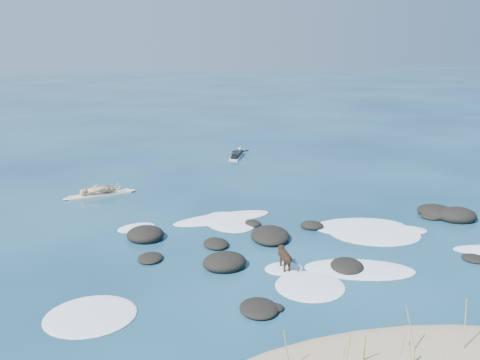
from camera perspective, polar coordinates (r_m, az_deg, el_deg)
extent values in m
plane|color=#0A2642|center=(17.78, 3.79, -6.07)|extent=(160.00, 160.00, 0.00)
cylinder|color=olive|center=(10.82, 11.38, -17.87)|extent=(0.04, 0.15, 0.98)
cylinder|color=olive|center=(11.73, 17.78, -15.06)|extent=(0.30, 0.11, 1.11)
cylinder|color=olive|center=(10.99, 16.66, -17.76)|extent=(0.22, 0.08, 0.94)
cylinder|color=olive|center=(12.16, 22.86, -14.24)|extent=(0.06, 0.16, 1.21)
cylinder|color=olive|center=(11.22, 17.75, -17.78)|extent=(0.07, 0.17, 0.72)
cylinder|color=olive|center=(11.20, 13.13, -17.31)|extent=(0.12, 0.21, 0.77)
cylinder|color=olive|center=(10.74, 5.06, -17.88)|extent=(0.19, 0.06, 0.97)
ellipsoid|color=black|center=(16.24, -9.54, -8.22)|extent=(0.98, 1.06, 0.20)
ellipsoid|color=black|center=(17.58, 3.23, -5.94)|extent=(1.55, 1.83, 0.44)
ellipsoid|color=black|center=(13.39, 3.54, -13.47)|extent=(0.63, 0.55, 0.16)
ellipsoid|color=black|center=(17.03, -2.58, -6.82)|extent=(0.91, 1.06, 0.26)
ellipsoid|color=black|center=(20.65, 19.61, -3.72)|extent=(0.82, 0.89, 0.22)
ellipsoid|color=black|center=(18.83, 1.38, -4.64)|extent=(0.69, 0.79, 0.20)
ellipsoid|color=black|center=(17.85, -10.06, -5.76)|extent=(1.51, 1.54, 0.51)
ellipsoid|color=black|center=(20.81, 22.15, -3.55)|extent=(1.62, 1.44, 0.60)
ellipsoid|color=black|center=(13.31, 2.03, -13.53)|extent=(0.98, 1.11, 0.25)
ellipsoid|color=black|center=(17.45, 23.68, -7.68)|extent=(0.87, 0.92, 0.17)
ellipsoid|color=black|center=(15.73, 11.34, -9.00)|extent=(1.26, 1.35, 0.32)
ellipsoid|color=black|center=(21.10, 20.29, -3.23)|extent=(1.56, 1.76, 0.44)
ellipsoid|color=black|center=(18.68, 7.68, -4.86)|extent=(1.01, 0.95, 0.31)
ellipsoid|color=black|center=(15.58, -1.65, -8.76)|extent=(1.57, 1.50, 0.50)
ellipsoid|color=white|center=(19.09, -1.19, -4.49)|extent=(2.19, 2.68, 0.12)
ellipsoid|color=white|center=(18.86, -10.99, -5.03)|extent=(1.54, 1.23, 0.12)
ellipsoid|color=white|center=(13.57, -15.65, -13.77)|extent=(2.51, 2.38, 0.12)
ellipsoid|color=white|center=(19.07, 12.71, -4.89)|extent=(3.54, 2.39, 0.12)
ellipsoid|color=white|center=(14.57, 7.49, -11.17)|extent=(2.40, 2.40, 0.12)
ellipsoid|color=white|center=(18.58, 14.18, -5.54)|extent=(3.66, 3.23, 0.12)
ellipsoid|color=white|center=(15.77, 12.64, -9.30)|extent=(3.45, 2.42, 0.12)
ellipsoid|color=white|center=(18.86, 14.32, -5.23)|extent=(3.72, 2.09, 0.12)
ellipsoid|color=white|center=(19.45, -1.88, -4.11)|extent=(3.87, 1.74, 0.12)
ellipsoid|color=white|center=(15.49, 4.68, -9.41)|extent=(1.10, 0.90, 0.12)
cube|color=beige|center=(22.87, -14.68, -1.52)|extent=(2.57, 1.07, 0.08)
ellipsoid|color=beige|center=(23.15, -11.65, -1.13)|extent=(0.55, 0.39, 0.09)
ellipsoid|color=beige|center=(22.66, -17.78, -1.92)|extent=(0.55, 0.39, 0.09)
imported|color=tan|center=(22.64, -14.83, 0.56)|extent=(0.51, 0.67, 1.64)
cube|color=white|center=(29.06, -0.30, 2.55)|extent=(1.27, 1.98, 0.07)
ellipsoid|color=white|center=(30.01, 0.09, 2.96)|extent=(0.40, 0.49, 0.07)
cube|color=black|center=(29.03, -0.31, 2.81)|extent=(0.85, 1.25, 0.20)
sphere|color=tan|center=(29.68, -0.02, 3.30)|extent=(0.28, 0.28, 0.21)
cylinder|color=black|center=(29.89, -0.45, 3.15)|extent=(0.50, 0.11, 0.22)
cylinder|color=black|center=(29.79, 0.50, 3.11)|extent=(0.39, 0.43, 0.22)
cube|color=black|center=(28.40, -0.59, 2.44)|extent=(0.49, 0.58, 0.13)
cylinder|color=black|center=(15.23, 4.83, -8.10)|extent=(0.26, 0.52, 0.25)
sphere|color=black|center=(15.44, 4.57, -7.77)|extent=(0.27, 0.27, 0.26)
sphere|color=black|center=(15.03, 5.11, -8.44)|extent=(0.24, 0.24, 0.24)
sphere|color=black|center=(15.53, 4.41, -7.25)|extent=(0.19, 0.19, 0.19)
cone|color=black|center=(15.64, 4.29, -7.15)|extent=(0.10, 0.12, 0.10)
cone|color=black|center=(15.48, 4.25, -7.02)|extent=(0.09, 0.06, 0.09)
cone|color=black|center=(15.51, 4.60, -6.99)|extent=(0.09, 0.06, 0.09)
cylinder|color=black|center=(15.48, 4.37, -8.78)|extent=(0.06, 0.06, 0.34)
cylinder|color=black|center=(15.51, 4.85, -8.73)|extent=(0.06, 0.06, 0.34)
cylinder|color=black|center=(15.17, 4.77, -9.32)|extent=(0.06, 0.06, 0.34)
cylinder|color=black|center=(15.21, 5.26, -9.26)|extent=(0.06, 0.06, 0.34)
cylinder|color=black|center=(14.91, 5.25, -8.46)|extent=(0.05, 0.25, 0.15)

